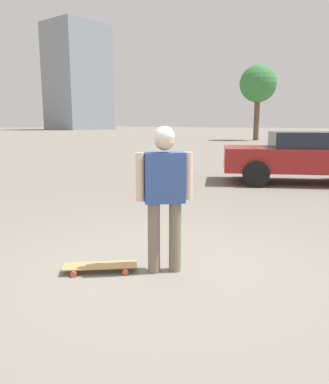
{
  "coord_description": "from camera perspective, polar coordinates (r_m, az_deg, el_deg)",
  "views": [
    {
      "loc": [
        -3.19,
        -2.47,
        1.67
      ],
      "look_at": [
        0.0,
        0.0,
        0.92
      ],
      "focal_mm": 35.0,
      "sensor_mm": 36.0,
      "label": 1
    }
  ],
  "objects": [
    {
      "name": "skateboard",
      "position": [
        4.39,
        -9.78,
        -11.04
      ],
      "size": [
        0.75,
        0.76,
        0.08
      ],
      "rotation": [
        0.0,
        0.0,
        2.34
      ],
      "color": "tan",
      "rests_on": "ground_plane"
    },
    {
      "name": "ground_plane",
      "position": [
        4.36,
        -0.0,
        -11.95
      ],
      "size": [
        220.0,
        220.0,
        0.0
      ],
      "primitive_type": "plane",
      "color": "gray"
    },
    {
      "name": "person",
      "position": [
        4.09,
        -0.0,
        0.83
      ],
      "size": [
        0.49,
        0.46,
        1.63
      ],
      "rotation": [
        0.0,
        0.0,
        -0.74
      ],
      "color": "#7A6B56",
      "rests_on": "ground_plane"
    },
    {
      "name": "tree_distant",
      "position": [
        36.84,
        14.07,
        15.59
      ],
      "size": [
        3.38,
        3.38,
        6.86
      ],
      "color": "brown",
      "rests_on": "ground_plane"
    },
    {
      "name": "car_parked_near",
      "position": [
        11.09,
        20.43,
        5.18
      ],
      "size": [
        3.7,
        4.64,
        1.41
      ],
      "rotation": [
        0.0,
        0.0,
        2.09
      ],
      "color": "maroon",
      "rests_on": "ground_plane"
    },
    {
      "name": "building_block_distant",
      "position": [
        91.04,
        -13.01,
        16.56
      ],
      "size": [
        12.58,
        10.21,
        23.16
      ],
      "color": "gray",
      "rests_on": "ground_plane"
    }
  ]
}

